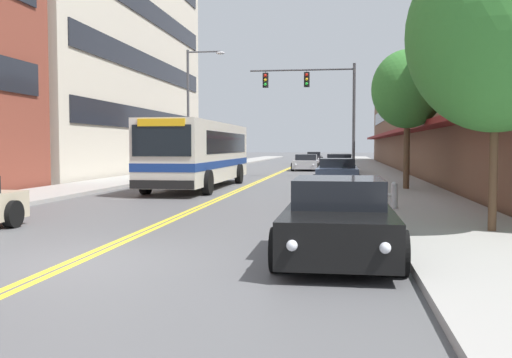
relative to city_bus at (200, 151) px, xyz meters
name	(u,v)px	position (x,y,z in m)	size (l,w,h in m)	color
ground_plane	(285,170)	(2.05, 20.04, -1.69)	(240.00, 240.00, 0.00)	#565659
sidewalk_left	(200,168)	(-5.05, 20.04, -1.62)	(3.21, 106.00, 0.14)	#9E9B96
sidewalk_right	(375,170)	(9.15, 20.04, -1.62)	(3.21, 106.00, 0.14)	#9E9B96
centre_line	(285,170)	(2.05, 20.04, -1.69)	(0.34, 106.00, 0.01)	yellow
storefront_row_right	(452,116)	(14.99, 20.04, 2.56)	(9.10, 68.00, 8.52)	brown
city_bus	(200,151)	(0.00, 0.00, 0.00)	(2.84, 11.55, 2.98)	silver
car_navy_parked_left_mid	(211,166)	(-2.32, 12.14, -1.14)	(2.18, 4.41, 1.17)	#19234C
car_black_parked_right_foreground	(339,220)	(6.44, -15.80, -1.05)	(2.06, 4.64, 1.38)	black
car_dark_grey_parked_right_mid	(339,165)	(6.38, 13.90, -1.05)	(2.17, 4.20, 1.38)	#38383D
car_slate_blue_parked_right_far	(337,173)	(6.31, 2.14, -1.06)	(2.20, 4.75, 1.33)	#475675
car_red_parked_right_end	(340,162)	(6.46, 22.49, -1.10)	(2.11, 4.14, 1.29)	maroon
car_charcoal_moving_lead	(314,158)	(3.41, 40.60, -1.11)	(1.97, 4.55, 1.24)	#232328
car_silver_moving_second	(306,163)	(3.76, 19.48, -1.10)	(2.16, 4.70, 1.27)	#B7B7BC
traffic_signal_mast	(319,97)	(5.10, 9.81, 3.30)	(6.55, 0.38, 7.00)	#47474C
street_lamp_left_far	(193,101)	(-2.90, 9.81, 3.12)	(2.49, 0.28, 8.07)	#47474C
street_tree_right_near	(497,34)	(9.67, -13.23, 2.58)	(3.74, 3.74, 6.19)	brown
street_tree_right_mid	(408,89)	(9.21, -1.21, 2.61)	(2.99, 2.99, 5.83)	brown
fire_hydrant	(394,195)	(8.00, -9.15, -1.16)	(0.28, 0.20, 0.78)	#B7B7BC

